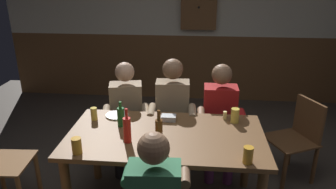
{
  "coord_description": "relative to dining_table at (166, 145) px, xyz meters",
  "views": [
    {
      "loc": [
        0.25,
        -2.46,
        2.14
      ],
      "look_at": [
        0.0,
        0.29,
        1.06
      ],
      "focal_mm": 34.83,
      "sensor_mm": 36.0,
      "label": 1
    }
  ],
  "objects": [
    {
      "name": "back_wall_wainscot",
      "position": [
        0.0,
        2.88,
        -0.12
      ],
      "size": [
        5.89,
        0.12,
        1.1
      ],
      "primitive_type": "cube",
      "color": "brown",
      "rests_on": "ground_plane"
    },
    {
      "name": "dining_table",
      "position": [
        0.0,
        0.0,
        0.0
      ],
      "size": [
        1.73,
        0.94,
        0.77
      ],
      "color": "brown",
      "rests_on": "ground_plane"
    },
    {
      "name": "person_0",
      "position": [
        -0.5,
        0.69,
        -0.01
      ],
      "size": [
        0.54,
        0.57,
        1.2
      ],
      "rotation": [
        0.0,
        0.0,
        3.33
      ],
      "color": "#997F60",
      "rests_on": "ground_plane"
    },
    {
      "name": "person_1",
      "position": [
        0.0,
        0.7,
        0.02
      ],
      "size": [
        0.51,
        0.51,
        1.25
      ],
      "rotation": [
        0.0,
        0.0,
        3.19
      ],
      "color": "#997F60",
      "rests_on": "ground_plane"
    },
    {
      "name": "person_2",
      "position": [
        0.52,
        0.69,
        -0.0
      ],
      "size": [
        0.5,
        0.52,
        1.21
      ],
      "rotation": [
        0.0,
        0.0,
        3.14
      ],
      "color": "#AD1919",
      "rests_on": "ground_plane"
    },
    {
      "name": "chair_empty_near_left",
      "position": [
        1.33,
        0.62,
        -0.19
      ],
      "size": [
        0.58,
        0.58,
        0.88
      ],
      "rotation": [
        0.0,
        0.0,
        -4.28
      ],
      "color": "brown",
      "rests_on": "ground_plane"
    },
    {
      "name": "table_candle",
      "position": [
        0.54,
        0.36,
        0.15
      ],
      "size": [
        0.04,
        0.04,
        0.08
      ],
      "primitive_type": "cylinder",
      "color": "#F9E08C",
      "rests_on": "dining_table"
    },
    {
      "name": "condiment_caddy",
      "position": [
        0.0,
        0.28,
        0.13
      ],
      "size": [
        0.14,
        0.1,
        0.05
      ],
      "primitive_type": "cube",
      "color": "#B2B7BC",
      "rests_on": "dining_table"
    },
    {
      "name": "plate_0",
      "position": [
        -0.52,
        0.33,
        0.11
      ],
      "size": [
        0.22,
        0.22,
        0.01
      ],
      "primitive_type": "cylinder",
      "color": "white",
      "rests_on": "dining_table"
    },
    {
      "name": "bottle_0",
      "position": [
        -0.42,
        0.12,
        0.2
      ],
      "size": [
        0.07,
        0.07,
        0.24
      ],
      "color": "#195923",
      "rests_on": "dining_table"
    },
    {
      "name": "bottle_1",
      "position": [
        -0.3,
        -0.16,
        0.22
      ],
      "size": [
        0.07,
        0.07,
        0.3
      ],
      "color": "red",
      "rests_on": "dining_table"
    },
    {
      "name": "bottle_2",
      "position": [
        -0.04,
        -0.14,
        0.22
      ],
      "size": [
        0.06,
        0.06,
        0.29
      ],
      "color": "#593314",
      "rests_on": "dining_table"
    },
    {
      "name": "pint_glass_0",
      "position": [
        -0.71,
        0.23,
        0.17
      ],
      "size": [
        0.06,
        0.06,
        0.12
      ],
      "primitive_type": "cylinder",
      "color": "#E5C64C",
      "rests_on": "dining_table"
    },
    {
      "name": "pint_glass_1",
      "position": [
        -0.66,
        -0.38,
        0.17
      ],
      "size": [
        0.08,
        0.08,
        0.13
      ],
      "primitive_type": "cylinder",
      "color": "gold",
      "rests_on": "dining_table"
    },
    {
      "name": "pint_glass_2",
      "position": [
        0.65,
        -0.39,
        0.17
      ],
      "size": [
        0.08,
        0.08,
        0.13
      ],
      "primitive_type": "cylinder",
      "color": "gold",
      "rests_on": "dining_table"
    },
    {
      "name": "pint_glass_3",
      "position": [
        0.63,
        0.3,
        0.18
      ],
      "size": [
        0.08,
        0.08,
        0.14
      ],
      "primitive_type": "cylinder",
      "color": "#E5C64C",
      "rests_on": "dining_table"
    },
    {
      "name": "pint_glass_4",
      "position": [
        -0.08,
        -0.3,
        0.16
      ],
      "size": [
        0.07,
        0.07,
        0.11
      ],
      "primitive_type": "cylinder",
      "color": "gold",
      "rests_on": "dining_table"
    },
    {
      "name": "wall_dart_cabinet",
      "position": [
        0.25,
        2.75,
        0.9
      ],
      "size": [
        0.56,
        0.15,
        0.7
      ],
      "color": "brown"
    }
  ]
}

